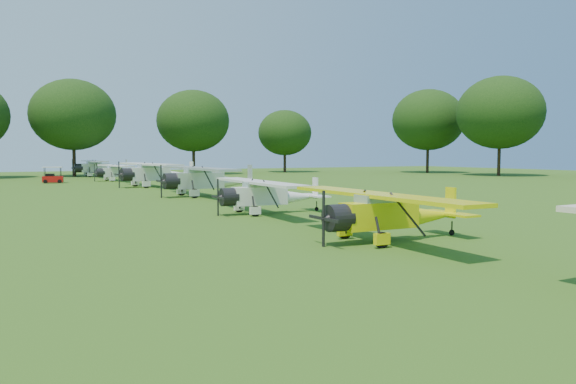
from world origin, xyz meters
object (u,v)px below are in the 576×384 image
object	(u,v)px
aircraft_6	(120,171)
golf_cart	(52,178)
aircraft_4	(206,178)
aircraft_5	(156,172)
aircraft_2	(390,210)
aircraft_3	(267,193)
aircraft_7	(99,166)

from	to	relation	value
aircraft_6	golf_cart	world-z (taller)	aircraft_6
aircraft_4	aircraft_5	world-z (taller)	aircraft_5
aircraft_5	golf_cart	bearing A→B (deg)	117.77
aircraft_2	golf_cart	xyz separation A→B (m)	(-6.53, 46.89, -0.53)
aircraft_3	aircraft_6	xyz separation A→B (m)	(0.41, 38.07, 0.04)
aircraft_3	aircraft_4	distance (m)	12.55
aircraft_3	aircraft_6	distance (m)	38.07
aircraft_6	aircraft_7	world-z (taller)	aircraft_7
aircraft_6	golf_cart	bearing A→B (deg)	-174.06
aircraft_2	aircraft_5	bearing A→B (deg)	88.98
aircraft_4	aircraft_5	xyz separation A→B (m)	(-0.20, 12.93, 0.04)
aircraft_7	aircraft_2	bearing A→B (deg)	-90.66
aircraft_7	aircraft_3	bearing A→B (deg)	-90.55
aircraft_6	aircraft_7	distance (m)	12.95
golf_cart	aircraft_3	bearing A→B (deg)	-68.81
aircraft_7	aircraft_6	bearing A→B (deg)	-90.12
aircraft_6	aircraft_7	size ratio (longest dim) A/B	0.84
aircraft_7	golf_cart	distance (m)	16.03
aircraft_2	aircraft_3	world-z (taller)	aircraft_2
aircraft_2	aircraft_7	xyz separation A→B (m)	(0.62, 61.22, 0.25)
aircraft_3	aircraft_4	bearing A→B (deg)	86.63
aircraft_5	aircraft_6	xyz separation A→B (m)	(-0.63, 12.65, -0.26)
aircraft_7	golf_cart	size ratio (longest dim) A/B	5.39
aircraft_2	aircraft_4	xyz separation A→B (m)	(1.44, 22.69, 0.24)
aircraft_3	aircraft_7	bearing A→B (deg)	91.81
aircraft_3	aircraft_5	distance (m)	25.44
aircraft_7	aircraft_5	bearing A→B (deg)	-88.70
aircraft_3	golf_cart	size ratio (longest dim) A/B	4.34
aircraft_5	aircraft_2	bearing A→B (deg)	-98.81
aircraft_6	aircraft_5	bearing A→B (deg)	-92.18
aircraft_2	aircraft_3	xyz separation A→B (m)	(0.20, 10.20, -0.02)
aircraft_4	aircraft_5	bearing A→B (deg)	89.54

